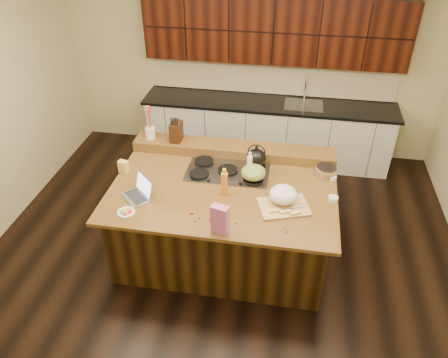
# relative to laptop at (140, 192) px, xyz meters

# --- Properties ---
(room) EXTENTS (5.52, 5.02, 2.72)m
(room) POSITION_rel_laptop_xyz_m (0.82, 0.29, 0.37)
(room) COLOR black
(room) RESTS_ON ground
(island) EXTENTS (2.40, 1.60, 0.92)m
(island) POSITION_rel_laptop_xyz_m (0.82, 0.29, -0.51)
(island) COLOR black
(island) RESTS_ON ground
(back_ledge) EXTENTS (2.40, 0.30, 0.12)m
(back_ledge) POSITION_rel_laptop_xyz_m (0.82, 0.99, 0.00)
(back_ledge) COLOR black
(back_ledge) RESTS_ON island
(cooktop) EXTENTS (0.92, 0.52, 0.05)m
(cooktop) POSITION_rel_laptop_xyz_m (0.82, 0.59, -0.04)
(cooktop) COLOR gray
(cooktop) RESTS_ON island
(back_counter) EXTENTS (3.70, 0.66, 2.40)m
(back_counter) POSITION_rel_laptop_xyz_m (1.13, 2.52, 0.00)
(back_counter) COLOR silver
(back_counter) RESTS_ON ground
(kettle) EXTENTS (0.28, 0.28, 0.20)m
(kettle) POSITION_rel_laptop_xyz_m (1.12, 0.72, 0.09)
(kettle) COLOR black
(kettle) RESTS_ON cooktop
(green_bowl) EXTENTS (0.32, 0.32, 0.15)m
(green_bowl) POSITION_rel_laptop_xyz_m (1.12, 0.46, 0.06)
(green_bowl) COLOR olive
(green_bowl) RESTS_ON cooktop
(laptop) EXTENTS (0.40, 0.40, 0.22)m
(laptop) POSITION_rel_laptop_xyz_m (0.00, 0.00, 0.00)
(laptop) COLOR #B7B7BC
(laptop) RESTS_ON island
(oil_bottle) EXTENTS (0.08, 0.08, 0.27)m
(oil_bottle) POSITION_rel_laptop_xyz_m (0.86, 0.18, 0.08)
(oil_bottle) COLOR orange
(oil_bottle) RESTS_ON island
(vinegar_bottle) EXTENTS (0.08, 0.08, 0.25)m
(vinegar_bottle) POSITION_rel_laptop_xyz_m (1.07, 0.57, 0.07)
(vinegar_bottle) COLOR silver
(vinegar_bottle) RESTS_ON island
(wooden_tray) EXTENTS (0.58, 0.49, 0.20)m
(wooden_tray) POSITION_rel_laptop_xyz_m (1.47, 0.12, 0.03)
(wooden_tray) COLOR tan
(wooden_tray) RESTS_ON island
(ramekin_a) EXTENTS (0.13, 0.13, 0.04)m
(ramekin_a) POSITION_rel_laptop_xyz_m (1.48, 0.23, -0.04)
(ramekin_a) COLOR white
(ramekin_a) RESTS_ON island
(ramekin_b) EXTENTS (0.11, 0.11, 0.04)m
(ramekin_b) POSITION_rel_laptop_xyz_m (1.97, 0.27, -0.04)
(ramekin_b) COLOR white
(ramekin_b) RESTS_ON island
(ramekin_c) EXTENTS (0.12, 0.12, 0.04)m
(ramekin_c) POSITION_rel_laptop_xyz_m (1.97, 0.66, -0.04)
(ramekin_c) COLOR white
(ramekin_c) RESTS_ON island
(strainer_bowl) EXTENTS (0.24, 0.24, 0.09)m
(strainer_bowl) POSITION_rel_laptop_xyz_m (1.90, 0.72, -0.01)
(strainer_bowl) COLOR #996B3F
(strainer_bowl) RESTS_ON island
(kitchen_timer) EXTENTS (0.08, 0.08, 0.07)m
(kitchen_timer) POSITION_rel_laptop_xyz_m (1.52, -0.29, -0.02)
(kitchen_timer) COLOR silver
(kitchen_timer) RESTS_ON island
(pink_bag) EXTENTS (0.17, 0.12, 0.30)m
(pink_bag) POSITION_rel_laptop_xyz_m (0.92, -0.40, 0.09)
(pink_bag) COLOR #C85EA6
(pink_bag) RESTS_ON island
(candy_plate) EXTENTS (0.22, 0.22, 0.01)m
(candy_plate) POSITION_rel_laptop_xyz_m (-0.05, -0.29, -0.05)
(candy_plate) COLOR white
(candy_plate) RESTS_ON island
(package_box) EXTENTS (0.12, 0.09, 0.14)m
(package_box) POSITION_rel_laptop_xyz_m (-0.33, 0.40, 0.01)
(package_box) COLOR #EACA52
(package_box) RESTS_ON island
(utensil_crock) EXTENTS (0.16, 0.16, 0.14)m
(utensil_crock) POSITION_rel_laptop_xyz_m (-0.19, 0.99, 0.13)
(utensil_crock) COLOR white
(utensil_crock) RESTS_ON back_ledge
(knife_block) EXTENTS (0.13, 0.20, 0.23)m
(knife_block) POSITION_rel_laptop_xyz_m (0.14, 0.99, 0.18)
(knife_block) COLOR black
(knife_block) RESTS_ON back_ledge
(gumdrop_0) EXTENTS (0.02, 0.02, 0.02)m
(gumdrop_0) POSITION_rel_laptop_xyz_m (0.92, -0.13, -0.05)
(gumdrop_0) COLOR red
(gumdrop_0) RESTS_ON island
(gumdrop_1) EXTENTS (0.02, 0.02, 0.02)m
(gumdrop_1) POSITION_rel_laptop_xyz_m (0.80, -0.19, -0.05)
(gumdrop_1) COLOR #198C26
(gumdrop_1) RESTS_ON island
(gumdrop_2) EXTENTS (0.02, 0.02, 0.02)m
(gumdrop_2) POSITION_rel_laptop_xyz_m (0.87, -0.26, -0.05)
(gumdrop_2) COLOR red
(gumdrop_2) RESTS_ON island
(gumdrop_3) EXTENTS (0.02, 0.02, 0.02)m
(gumdrop_3) POSITION_rel_laptop_xyz_m (0.94, -0.31, -0.05)
(gumdrop_3) COLOR #198C26
(gumdrop_3) RESTS_ON island
(gumdrop_4) EXTENTS (0.02, 0.02, 0.02)m
(gumdrop_4) POSITION_rel_laptop_xyz_m (0.65, -0.30, -0.05)
(gumdrop_4) COLOR red
(gumdrop_4) RESTS_ON island
(gumdrop_5) EXTENTS (0.02, 0.02, 0.02)m
(gumdrop_5) POSITION_rel_laptop_xyz_m (1.04, -0.26, -0.05)
(gumdrop_5) COLOR #198C26
(gumdrop_5) RESTS_ON island
(gumdrop_6) EXTENTS (0.02, 0.02, 0.02)m
(gumdrop_6) POSITION_rel_laptop_xyz_m (0.78, -0.25, -0.05)
(gumdrop_6) COLOR red
(gumdrop_6) RESTS_ON island
(gumdrop_7) EXTENTS (0.02, 0.02, 0.02)m
(gumdrop_7) POSITION_rel_laptop_xyz_m (0.68, -0.24, -0.05)
(gumdrop_7) COLOR #198C26
(gumdrop_7) RESTS_ON island
(gumdrop_8) EXTENTS (0.02, 0.02, 0.02)m
(gumdrop_8) POSITION_rel_laptop_xyz_m (0.60, -0.19, -0.05)
(gumdrop_8) COLOR red
(gumdrop_8) RESTS_ON island
(gumdrop_9) EXTENTS (0.02, 0.02, 0.02)m
(gumdrop_9) POSITION_rel_laptop_xyz_m (0.94, -0.26, -0.05)
(gumdrop_9) COLOR #198C26
(gumdrop_9) RESTS_ON island
(gumdrop_10) EXTENTS (0.02, 0.02, 0.02)m
(gumdrop_10) POSITION_rel_laptop_xyz_m (0.59, -0.20, -0.05)
(gumdrop_10) COLOR red
(gumdrop_10) RESTS_ON island
(gumdrop_11) EXTENTS (0.02, 0.02, 0.02)m
(gumdrop_11) POSITION_rel_laptop_xyz_m (0.97, -0.32, -0.05)
(gumdrop_11) COLOR #198C26
(gumdrop_11) RESTS_ON island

